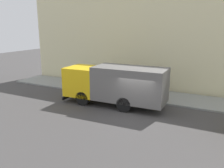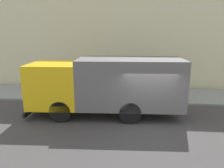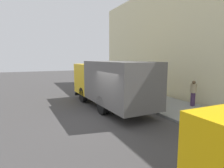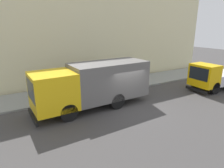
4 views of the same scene
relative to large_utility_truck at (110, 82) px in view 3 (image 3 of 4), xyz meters
The scene contains 7 objects.
ground 3.00m from the large_utility_truck, 118.95° to the right, with size 80.00×80.00×0.00m, color #403E3D.
sidewalk 4.53m from the large_utility_truck, 30.80° to the right, with size 3.63×30.00×0.13m, color gray.
building_facade 7.00m from the large_utility_truck, 19.98° to the right, with size 0.50×30.00×9.44m, color beige.
large_utility_truck is the anchor object (origin of this frame).
pedestrian_walking 3.89m from the large_utility_truck, ahead, with size 0.44×0.44×1.71m.
pedestrian_standing 5.45m from the large_utility_truck, 26.74° to the right, with size 0.54×0.54×1.67m.
street_sign_post 2.40m from the large_utility_truck, 26.06° to the left, with size 0.44×0.08×2.61m.
Camera 3 is at (-3.74, -8.80, 3.23)m, focal length 29.84 mm.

